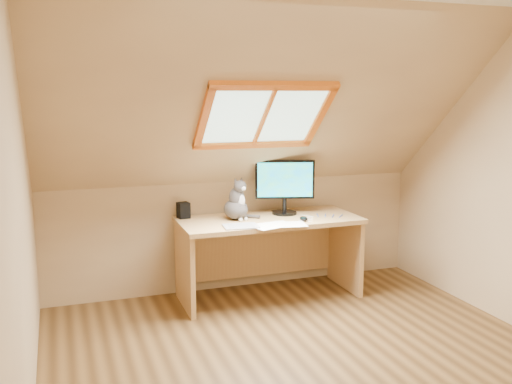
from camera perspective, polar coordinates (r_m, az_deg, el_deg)
name	(u,v)px	position (r m, az deg, el deg)	size (l,w,h in m)	color
ground	(318,369)	(3.96, 6.18, -17.20)	(3.50, 3.50, 0.00)	brown
room_shell	(329,155)	(3.46, 7.28, 3.72)	(3.52, 3.52, 2.41)	tan
desk	(266,241)	(5.09, 1.03, -4.90)	(1.58, 0.69, 0.72)	tan
monitor	(285,183)	(5.10, 2.89, 0.88)	(0.52, 0.22, 0.49)	black
cat	(236,204)	(4.91, -1.97, -1.22)	(0.29, 0.31, 0.38)	#4A4542
desk_speaker	(183,210)	(5.01, -7.27, -1.82)	(0.10, 0.10, 0.14)	black
graphics_tablet	(241,226)	(4.65, -1.52, -3.44)	(0.28, 0.20, 0.01)	#B2B2B7
mouse	(304,219)	(4.89, 4.79, -2.67)	(0.06, 0.11, 0.04)	black
papers	(278,224)	(4.74, 2.24, -3.25)	(0.35, 0.30, 0.01)	white
cables	(321,217)	(5.04, 6.47, -2.48)	(0.51, 0.26, 0.01)	silver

